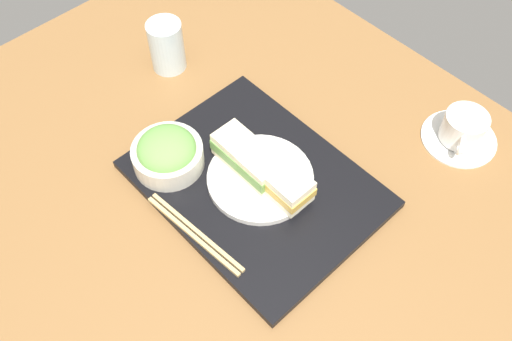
{
  "coord_description": "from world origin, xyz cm",
  "views": [
    {
      "loc": [
        39.71,
        -40.52,
        86.67
      ],
      "look_at": [
        -2.75,
        -0.77,
        5.0
      ],
      "focal_mm": 39.37,
      "sensor_mm": 36.0,
      "label": 1
    }
  ],
  "objects_px": {
    "salad_bowl": "(167,153)",
    "sandwich_near": "(236,146)",
    "chopsticks_pair": "(195,233)",
    "drinking_glass": "(167,46)",
    "sandwich_plate": "(262,177)",
    "coffee_cup": "(463,130)",
    "sandwich_far": "(289,188)",
    "sandwich_middle": "(262,167)"
  },
  "relations": [
    {
      "from": "sandwich_far",
      "to": "chopsticks_pair",
      "type": "distance_m",
      "value": 0.18
    },
    {
      "from": "sandwich_near",
      "to": "coffee_cup",
      "type": "distance_m",
      "value": 0.44
    },
    {
      "from": "sandwich_near",
      "to": "sandwich_far",
      "type": "distance_m",
      "value": 0.13
    },
    {
      "from": "sandwich_plate",
      "to": "chopsticks_pair",
      "type": "bearing_deg",
      "value": -88.0
    },
    {
      "from": "sandwich_near",
      "to": "chopsticks_pair",
      "type": "height_order",
      "value": "sandwich_near"
    },
    {
      "from": "salad_bowl",
      "to": "chopsticks_pair",
      "type": "bearing_deg",
      "value": -22.53
    },
    {
      "from": "sandwich_near",
      "to": "coffee_cup",
      "type": "height_order",
      "value": "sandwich_near"
    },
    {
      "from": "sandwich_plate",
      "to": "chopsticks_pair",
      "type": "xyz_separation_m",
      "value": [
        0.01,
        -0.17,
        -0.0
      ]
    },
    {
      "from": "sandwich_plate",
      "to": "sandwich_near",
      "type": "bearing_deg",
      "value": -178.19
    },
    {
      "from": "sandwich_middle",
      "to": "salad_bowl",
      "type": "height_order",
      "value": "salad_bowl"
    },
    {
      "from": "sandwich_near",
      "to": "coffee_cup",
      "type": "bearing_deg",
      "value": 54.48
    },
    {
      "from": "drinking_glass",
      "to": "coffee_cup",
      "type": "bearing_deg",
      "value": 27.45
    },
    {
      "from": "salad_bowl",
      "to": "chopsticks_pair",
      "type": "xyz_separation_m",
      "value": [
        0.15,
        -0.06,
        -0.03
      ]
    },
    {
      "from": "sandwich_middle",
      "to": "coffee_cup",
      "type": "bearing_deg",
      "value": 62.02
    },
    {
      "from": "coffee_cup",
      "to": "drinking_glass",
      "type": "relative_size",
      "value": 1.31
    },
    {
      "from": "sandwich_plate",
      "to": "drinking_glass",
      "type": "xyz_separation_m",
      "value": [
        -0.36,
        0.07,
        0.03
      ]
    },
    {
      "from": "drinking_glass",
      "to": "sandwich_near",
      "type": "bearing_deg",
      "value": -13.22
    },
    {
      "from": "sandwich_middle",
      "to": "sandwich_far",
      "type": "distance_m",
      "value": 0.07
    },
    {
      "from": "sandwich_far",
      "to": "drinking_glass",
      "type": "bearing_deg",
      "value": 171.31
    },
    {
      "from": "sandwich_far",
      "to": "drinking_glass",
      "type": "xyz_separation_m",
      "value": [
        -0.43,
        0.07,
        0.0
      ]
    },
    {
      "from": "chopsticks_pair",
      "to": "drinking_glass",
      "type": "height_order",
      "value": "drinking_glass"
    },
    {
      "from": "sandwich_far",
      "to": "sandwich_plate",
      "type": "bearing_deg",
      "value": -178.19
    },
    {
      "from": "sandwich_middle",
      "to": "sandwich_far",
      "type": "relative_size",
      "value": 0.98
    },
    {
      "from": "sandwich_middle",
      "to": "sandwich_far",
      "type": "xyz_separation_m",
      "value": [
        0.07,
        0.0,
        0.0
      ]
    },
    {
      "from": "sandwich_plate",
      "to": "coffee_cup",
      "type": "distance_m",
      "value": 0.4
    },
    {
      "from": "salad_bowl",
      "to": "sandwich_middle",
      "type": "bearing_deg",
      "value": 35.44
    },
    {
      "from": "sandwich_plate",
      "to": "salad_bowl",
      "type": "relative_size",
      "value": 1.48
    },
    {
      "from": "sandwich_middle",
      "to": "drinking_glass",
      "type": "bearing_deg",
      "value": 169.44
    },
    {
      "from": "sandwich_plate",
      "to": "drinking_glass",
      "type": "distance_m",
      "value": 0.37
    },
    {
      "from": "sandwich_near",
      "to": "salad_bowl",
      "type": "relative_size",
      "value": 0.55
    },
    {
      "from": "salad_bowl",
      "to": "drinking_glass",
      "type": "xyz_separation_m",
      "value": [
        -0.22,
        0.17,
        0.01
      ]
    },
    {
      "from": "salad_bowl",
      "to": "sandwich_near",
      "type": "bearing_deg",
      "value": 52.23
    },
    {
      "from": "sandwich_middle",
      "to": "sandwich_far",
      "type": "bearing_deg",
      "value": 1.81
    },
    {
      "from": "salad_bowl",
      "to": "coffee_cup",
      "type": "xyz_separation_m",
      "value": [
        0.33,
        0.46,
        -0.02
      ]
    },
    {
      "from": "drinking_glass",
      "to": "sandwich_far",
      "type": "bearing_deg",
      "value": -8.69
    },
    {
      "from": "sandwich_plate",
      "to": "sandwich_middle",
      "type": "relative_size",
      "value": 2.64
    },
    {
      "from": "sandwich_plate",
      "to": "sandwich_middle",
      "type": "distance_m",
      "value": 0.03
    },
    {
      "from": "sandwich_plate",
      "to": "sandwich_middle",
      "type": "xyz_separation_m",
      "value": [
        0.0,
        0.0,
        0.03
      ]
    },
    {
      "from": "sandwich_near",
      "to": "chopsticks_pair",
      "type": "relative_size",
      "value": 0.33
    },
    {
      "from": "salad_bowl",
      "to": "drinking_glass",
      "type": "distance_m",
      "value": 0.28
    },
    {
      "from": "coffee_cup",
      "to": "sandwich_middle",
      "type": "bearing_deg",
      "value": -117.98
    },
    {
      "from": "sandwich_middle",
      "to": "sandwich_plate",
      "type": "bearing_deg",
      "value": -143.13
    }
  ]
}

